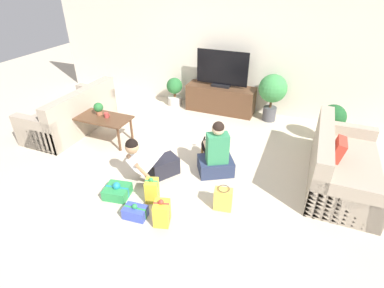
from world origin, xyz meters
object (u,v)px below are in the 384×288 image
tv (222,71)px  gift_bag_a (223,199)px  tv_console (221,99)px  sofa_left (72,116)px  person_kneeling (151,160)px  potted_plant_back_right (272,91)px  potted_plant_back_left (175,90)px  coffee_table (102,120)px  mug (107,115)px  gift_box_d (152,190)px  dog (207,148)px  gift_box_b (117,191)px  gift_box_a (135,212)px  potted_plant_corner_right (332,119)px  tabletop_plant (99,108)px  person_sitting (216,155)px  sofa_right (340,167)px  gift_box_c (162,213)px

tv → gift_bag_a: size_ratio=3.23×
tv_console → gift_bag_a: size_ratio=4.30×
sofa_left → person_kneeling: 2.36m
potted_plant_back_right → potted_plant_back_left: (-2.17, 0.00, -0.29)m
coffee_table → mug: mug is taller
coffee_table → mug: bearing=10.5°
coffee_table → gift_box_d: size_ratio=2.77×
potted_plant_back_right → dog: size_ratio=1.97×
gift_box_b → gift_bag_a: (1.45, 0.31, 0.08)m
tv_console → gift_box_a: size_ratio=4.72×
potted_plant_corner_right → tabletop_plant: (-3.92, -1.41, 0.14)m
potted_plant_corner_right → mug: bearing=-158.5°
person_sitting → gift_box_a: 1.48m
gift_box_a → tv_console: bearing=89.8°
potted_plant_back_left → sofa_left: bearing=-125.4°
person_sitting → gift_box_b: 1.54m
sofa_left → gift_box_d: 2.76m
potted_plant_back_right → dog: 2.07m
sofa_right → tabletop_plant: sofa_right is taller
coffee_table → person_kneeling: (1.38, -0.69, -0.09)m
coffee_table → potted_plant_back_right: size_ratio=1.08×
coffee_table → potted_plant_corner_right: potted_plant_corner_right is taller
person_kneeling → mug: 1.47m
potted_plant_back_right → person_sitting: potted_plant_back_right is taller
tv_console → person_kneeling: person_kneeling is taller
gift_box_c → tabletop_plant: tabletop_plant is taller
tv_console → dog: (0.38, -1.95, -0.06)m
potted_plant_back_left → sofa_right: bearing=-27.1°
potted_plant_back_right → person_kneeling: (-1.29, -2.70, -0.30)m
sofa_left → potted_plant_back_left: (1.32, 1.87, 0.05)m
tv_console → tv: size_ratio=1.33×
tv → gift_box_c: 3.62m
person_kneeling → gift_box_c: bearing=-20.2°
gift_box_b → gift_box_a: bearing=-30.3°
person_kneeling → person_sitting: size_ratio=0.87×
coffee_table → tv: tv is taller
potted_plant_back_left → person_kneeling: (0.88, -2.70, -0.01)m
person_kneeling → tv_console: bearing=119.4°
gift_box_d → sofa_left: bearing=152.5°
tv → gift_box_a: tv is taller
coffee_table → person_kneeling: person_kneeling is taller
sofa_left → person_kneeling: sofa_left is taller
mug → gift_bag_a: bearing=-21.1°
tabletop_plant → tv: bearing=49.7°
coffee_table → potted_plant_back_left: (0.50, 2.01, -0.07)m
sofa_right → gift_bag_a: size_ratio=5.30×
coffee_table → potted_plant_corner_right: size_ratio=1.44×
gift_box_b → mug: size_ratio=3.18×
potted_plant_back_right → person_kneeling: size_ratio=1.23×
gift_box_a → mug: 2.16m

